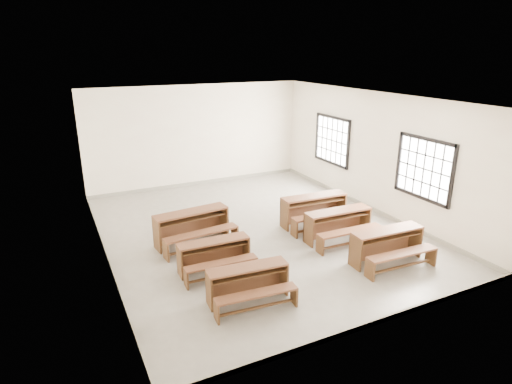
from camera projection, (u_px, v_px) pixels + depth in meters
name	position (u px, v px, depth m)	size (l,w,h in m)	color
room	(259.00, 144.00, 9.84)	(8.50, 8.50, 3.20)	gray
desk_set_0	(248.00, 281.00, 7.47)	(1.50, 0.87, 0.65)	brown
desk_set_1	(215.00, 254.00, 8.49)	(1.46, 0.79, 0.65)	brown
desk_set_2	(193.00, 225.00, 9.68)	(1.78, 1.05, 0.77)	brown
desk_set_3	(388.00, 244.00, 8.82)	(1.62, 0.90, 0.71)	brown
desk_set_4	(339.00, 223.00, 9.86)	(1.63, 0.88, 0.72)	brown
desk_set_5	(315.00, 208.00, 10.72)	(1.73, 0.96, 0.76)	brown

